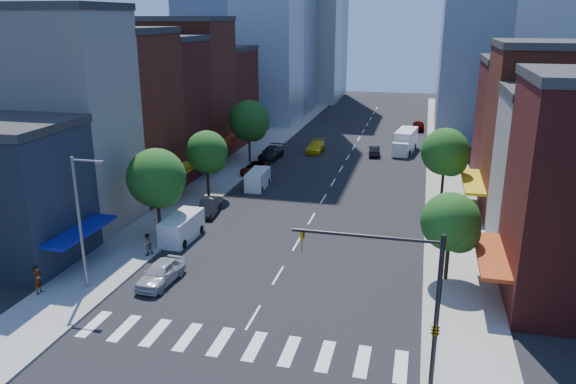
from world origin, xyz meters
name	(u,v)px	position (x,y,z in m)	size (l,w,h in m)	color
ground	(253,317)	(0.00, 0.00, 0.00)	(220.00, 220.00, 0.00)	black
sidewalk_left	(252,155)	(-12.50, 40.00, 0.07)	(5.00, 120.00, 0.15)	gray
sidewalk_right	(447,166)	(12.50, 40.00, 0.07)	(5.00, 120.00, 0.15)	gray
crosswalk	(237,344)	(0.00, -3.00, 0.01)	(19.00, 3.00, 0.01)	silver
bldg_left_1	(55,122)	(-21.00, 12.00, 9.00)	(12.00, 8.00, 18.00)	beige
bldg_left_2	(110,117)	(-21.00, 20.50, 8.00)	(12.00, 9.00, 16.00)	#5A2115
bldg_left_3	(150,109)	(-21.00, 29.00, 7.50)	(12.00, 8.00, 15.00)	#501614
bldg_left_4	(181,91)	(-21.00, 37.50, 8.50)	(12.00, 9.00, 17.00)	#5A2115
bldg_left_5	(209,97)	(-21.00, 47.00, 6.50)	(12.00, 10.00, 13.00)	#501614
bldg_right_2	(559,136)	(21.00, 24.00, 7.50)	(12.00, 10.00, 15.00)	#5A2115
bldg_right_3	(538,126)	(21.00, 34.00, 6.50)	(12.00, 10.00, 13.00)	#501614
traffic_signal	(425,312)	(9.94, -4.50, 4.16)	(7.24, 2.24, 8.00)	black
streetlight	(81,215)	(-11.81, 1.00, 5.28)	(2.25, 0.25, 9.00)	slate
tree_left_near	(158,180)	(-11.35, 10.92, 4.87)	(4.80, 4.80, 7.30)	black
tree_left_mid	(208,154)	(-11.35, 21.92, 4.53)	(4.20, 4.20, 6.65)	black
tree_left_far	(250,122)	(-11.35, 35.92, 5.20)	(5.00, 5.00, 7.75)	black
tree_right_near	(453,224)	(11.65, 7.92, 4.19)	(4.00, 4.00, 6.20)	black
tree_right_far	(447,154)	(11.65, 25.92, 4.86)	(4.60, 4.60, 7.20)	black
parked_car_front	(161,273)	(-7.50, 2.94, 0.79)	(1.86, 4.62, 1.57)	#ACACB1
parked_car_second	(209,206)	(-9.50, 17.10, 0.72)	(1.53, 4.37, 1.44)	black
parked_car_third	(255,168)	(-9.50, 31.48, 0.65)	(2.17, 4.70, 1.31)	#999999
parked_car_rear	(271,153)	(-9.50, 38.88, 0.78)	(2.19, 5.39, 1.56)	black
cargo_van_near	(181,228)	(-9.36, 10.53, 1.03)	(2.11, 4.94, 2.08)	silver
cargo_van_far	(257,180)	(-7.50, 26.01, 0.94)	(1.96, 4.53, 1.90)	white
taxi	(316,147)	(-4.65, 43.95, 0.72)	(2.02, 4.98, 1.44)	#D9BD0B
traffic_car_oncoming	(374,150)	(3.22, 43.89, 0.66)	(1.39, 4.00, 1.32)	black
traffic_car_far	(418,125)	(8.50, 62.90, 0.79)	(1.85, 4.61, 1.57)	#999999
box_truck	(405,142)	(7.06, 46.74, 1.41)	(3.12, 7.62, 2.98)	silver
pedestrian_near	(38,280)	(-14.50, -0.55, 1.12)	(0.71, 0.46, 1.93)	#999999
pedestrian_far	(147,244)	(-10.50, 6.83, 1.00)	(0.83, 0.65, 1.71)	#999999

